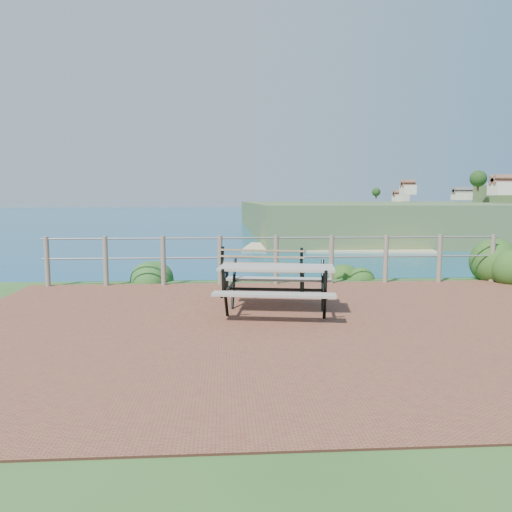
{
  "coord_description": "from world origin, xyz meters",
  "views": [
    {
      "loc": [
        -1.07,
        -6.77,
        1.77
      ],
      "look_at": [
        -0.5,
        2.04,
        0.75
      ],
      "focal_mm": 35.0,
      "sensor_mm": 36.0,
      "label": 1
    }
  ],
  "objects": [
    {
      "name": "ground",
      "position": [
        0.0,
        0.0,
        0.0
      ],
      "size": [
        10.0,
        7.0,
        0.12
      ],
      "primitive_type": "cube",
      "color": "brown",
      "rests_on": "ground"
    },
    {
      "name": "park_bench",
      "position": [
        -0.35,
        2.33,
        0.58
      ],
      "size": [
        1.61,
        0.75,
        0.88
      ],
      "rotation": [
        0.0,
        0.0,
        -0.24
      ],
      "color": "brown",
      "rests_on": "ground"
    },
    {
      "name": "shrub_lip_east",
      "position": [
        1.79,
        4.1,
        0.0
      ],
      "size": [
        0.67,
        0.67,
        0.37
      ],
      "primitive_type": "ellipsoid",
      "color": "#1F4515",
      "rests_on": "ground"
    },
    {
      "name": "ocean",
      "position": [
        0.0,
        200.0,
        0.0
      ],
      "size": [
        1200.0,
        1200.0,
        0.0
      ],
      "primitive_type": "plane",
      "color": "#157183",
      "rests_on": "ground"
    },
    {
      "name": "shrub_lip_west",
      "position": [
        -2.59,
        4.07,
        0.0
      ],
      "size": [
        0.83,
        0.83,
        0.59
      ],
      "primitive_type": "ellipsoid",
      "color": "#1F551F",
      "rests_on": "ground"
    },
    {
      "name": "picnic_table",
      "position": [
        -0.28,
        0.68,
        0.47
      ],
      "size": [
        1.82,
        1.48,
        0.73
      ],
      "rotation": [
        0.0,
        0.0,
        -0.16
      ],
      "color": "gray",
      "rests_on": "ground"
    },
    {
      "name": "safety_railing",
      "position": [
        0.0,
        3.35,
        0.57
      ],
      "size": [
        9.4,
        0.1,
        1.0
      ],
      "color": "#6B5B4C",
      "rests_on": "ground"
    },
    {
      "name": "shrub_right_edge",
      "position": [
        4.84,
        3.45,
        0.0
      ],
      "size": [
        1.07,
        1.07,
        1.52
      ],
      "primitive_type": "ellipsoid",
      "color": "#1F4515",
      "rests_on": "ground"
    }
  ]
}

